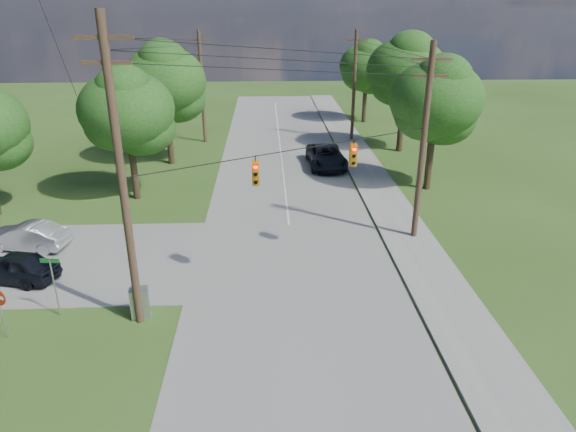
{
  "coord_description": "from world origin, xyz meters",
  "views": [
    {
      "loc": [
        0.72,
        -17.74,
        12.16
      ],
      "look_at": [
        1.72,
        5.0,
        2.67
      ],
      "focal_mm": 32.0,
      "sensor_mm": 36.0,
      "label": 1
    }
  ],
  "objects_px": {
    "control_cabinet": "(140,303)",
    "car_cross_silver": "(26,236)",
    "pole_north_e": "(354,85)",
    "car_cross_dark": "(13,267)",
    "pole_sw": "(122,178)",
    "car_main_north": "(326,156)",
    "pole_ne": "(423,142)",
    "pole_north_w": "(202,86)"
  },
  "relations": [
    {
      "from": "pole_north_e",
      "to": "control_cabinet",
      "type": "height_order",
      "value": "pole_north_e"
    },
    {
      "from": "pole_sw",
      "to": "pole_north_w",
      "type": "bearing_deg",
      "value": 90.77
    },
    {
      "from": "pole_sw",
      "to": "pole_north_e",
      "type": "height_order",
      "value": "pole_sw"
    },
    {
      "from": "pole_north_e",
      "to": "control_cabinet",
      "type": "bearing_deg",
      "value": -114.75
    },
    {
      "from": "pole_sw",
      "to": "control_cabinet",
      "type": "bearing_deg",
      "value": 91.57
    },
    {
      "from": "pole_north_e",
      "to": "car_cross_silver",
      "type": "xyz_separation_m",
      "value": [
        -20.93,
        -22.58,
        -4.38
      ]
    },
    {
      "from": "car_cross_silver",
      "to": "pole_north_w",
      "type": "bearing_deg",
      "value": 172.5
    },
    {
      "from": "pole_sw",
      "to": "car_main_north",
      "type": "bearing_deg",
      "value": 64.45
    },
    {
      "from": "car_main_north",
      "to": "car_cross_dark",
      "type": "bearing_deg",
      "value": -136.06
    },
    {
      "from": "pole_ne",
      "to": "car_cross_dark",
      "type": "height_order",
      "value": "pole_ne"
    },
    {
      "from": "pole_sw",
      "to": "car_main_north",
      "type": "xyz_separation_m",
      "value": [
        10.1,
        21.13,
        -5.37
      ]
    },
    {
      "from": "car_cross_silver",
      "to": "car_main_north",
      "type": "height_order",
      "value": "car_main_north"
    },
    {
      "from": "pole_north_e",
      "to": "car_cross_silver",
      "type": "relative_size",
      "value": 2.3
    },
    {
      "from": "pole_ne",
      "to": "pole_north_w",
      "type": "height_order",
      "value": "pole_ne"
    },
    {
      "from": "car_main_north",
      "to": "control_cabinet",
      "type": "height_order",
      "value": "car_main_north"
    },
    {
      "from": "pole_sw",
      "to": "car_cross_dark",
      "type": "height_order",
      "value": "pole_sw"
    },
    {
      "from": "car_cross_dark",
      "to": "car_cross_silver",
      "type": "xyz_separation_m",
      "value": [
        -0.83,
        3.41,
        -0.0
      ]
    },
    {
      "from": "pole_north_e",
      "to": "car_cross_dark",
      "type": "xyz_separation_m",
      "value": [
        -20.1,
        -25.99,
        -4.38
      ]
    },
    {
      "from": "pole_north_w",
      "to": "car_main_north",
      "type": "relative_size",
      "value": 1.68
    },
    {
      "from": "car_cross_dark",
      "to": "car_cross_silver",
      "type": "height_order",
      "value": "car_cross_dark"
    },
    {
      "from": "control_cabinet",
      "to": "pole_ne",
      "type": "bearing_deg",
      "value": 19.73
    },
    {
      "from": "car_cross_silver",
      "to": "control_cabinet",
      "type": "xyz_separation_m",
      "value": [
        7.42,
        -6.72,
        -0.07
      ]
    },
    {
      "from": "pole_north_e",
      "to": "pole_north_w",
      "type": "xyz_separation_m",
      "value": [
        -13.9,
        0.0,
        0.0
      ]
    },
    {
      "from": "pole_north_w",
      "to": "car_cross_silver",
      "type": "height_order",
      "value": "pole_north_w"
    },
    {
      "from": "car_cross_dark",
      "to": "control_cabinet",
      "type": "relative_size",
      "value": 3.13
    },
    {
      "from": "pole_north_w",
      "to": "car_cross_silver",
      "type": "relative_size",
      "value": 2.3
    },
    {
      "from": "pole_ne",
      "to": "car_cross_dark",
      "type": "distance_m",
      "value": 21.03
    },
    {
      "from": "pole_sw",
      "to": "control_cabinet",
      "type": "relative_size",
      "value": 8.87
    },
    {
      "from": "pole_sw",
      "to": "pole_north_e",
      "type": "bearing_deg",
      "value": 65.48
    },
    {
      "from": "pole_north_w",
      "to": "control_cabinet",
      "type": "bearing_deg",
      "value": -89.23
    },
    {
      "from": "pole_north_e",
      "to": "pole_north_w",
      "type": "height_order",
      "value": "same"
    },
    {
      "from": "pole_sw",
      "to": "car_main_north",
      "type": "distance_m",
      "value": 24.02
    },
    {
      "from": "pole_north_w",
      "to": "car_cross_silver",
      "type": "xyz_separation_m",
      "value": [
        -7.03,
        -22.58,
        -4.38
      ]
    },
    {
      "from": "control_cabinet",
      "to": "car_cross_silver",
      "type": "bearing_deg",
      "value": 129.22
    },
    {
      "from": "pole_north_e",
      "to": "car_cross_silver",
      "type": "bearing_deg",
      "value": -132.83
    },
    {
      "from": "pole_north_w",
      "to": "car_main_north",
      "type": "distance_m",
      "value": 14.15
    },
    {
      "from": "pole_north_e",
      "to": "car_main_north",
      "type": "xyz_separation_m",
      "value": [
        -3.4,
        -8.47,
        -4.27
      ]
    },
    {
      "from": "pole_north_w",
      "to": "control_cabinet",
      "type": "xyz_separation_m",
      "value": [
        0.39,
        -29.3,
        -4.45
      ]
    },
    {
      "from": "pole_north_e",
      "to": "pole_north_w",
      "type": "bearing_deg",
      "value": 180.0
    },
    {
      "from": "car_cross_dark",
      "to": "car_cross_silver",
      "type": "distance_m",
      "value": 3.51
    },
    {
      "from": "car_cross_silver",
      "to": "car_main_north",
      "type": "distance_m",
      "value": 22.5
    },
    {
      "from": "pole_sw",
      "to": "pole_ne",
      "type": "height_order",
      "value": "pole_sw"
    }
  ]
}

